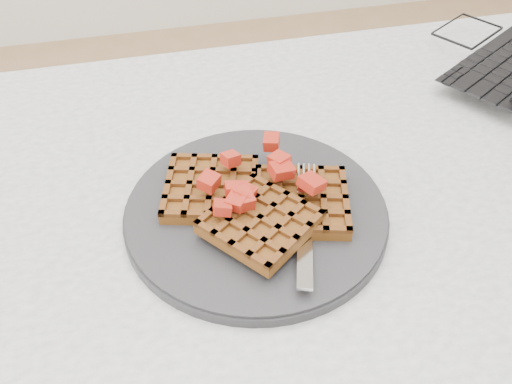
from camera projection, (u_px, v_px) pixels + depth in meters
table at (319, 264)px, 0.76m from camera, size 1.20×0.80×0.75m
plate at (256, 212)px, 0.65m from camera, size 0.30×0.30×0.02m
waffles at (257, 203)px, 0.64m from camera, size 0.23×0.21×0.03m
strawberry_pile at (256, 183)px, 0.62m from camera, size 0.15×0.15×0.02m
fork at (305, 221)px, 0.62m from camera, size 0.08×0.18×0.02m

